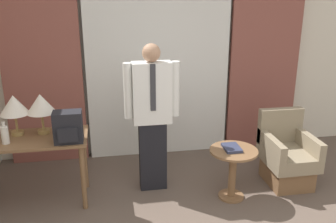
{
  "coord_description": "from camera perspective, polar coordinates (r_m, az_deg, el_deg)",
  "views": [
    {
      "loc": [
        -0.69,
        -1.75,
        2.22
      ],
      "look_at": [
        -0.06,
        1.87,
        0.96
      ],
      "focal_mm": 40.0,
      "sensor_mm": 36.0,
      "label": 1
    }
  ],
  "objects": [
    {
      "name": "wall_back",
      "position": [
        4.95,
        -1.68,
        8.83
      ],
      "size": [
        10.0,
        0.06,
        2.7
      ],
      "color": "silver",
      "rests_on": "ground_plane"
    },
    {
      "name": "person",
      "position": [
        4.02,
        -2.43,
        -0.24
      ],
      "size": [
        0.59,
        0.2,
        1.65
      ],
      "color": "black",
      "rests_on": "ground_plane"
    },
    {
      "name": "book",
      "position": [
        4.0,
        9.69,
        -5.48
      ],
      "size": [
        0.17,
        0.23,
        0.03
      ],
      "color": "#2D334C",
      "rests_on": "side_table"
    },
    {
      "name": "curtain_sheer_center",
      "position": [
        4.83,
        -1.45,
        7.86
      ],
      "size": [
        1.85,
        0.06,
        2.58
      ],
      "color": "white",
      "rests_on": "ground_plane"
    },
    {
      "name": "curtain_drape_right",
      "position": [
        5.24,
        14.51,
        8.14
      ],
      "size": [
        0.96,
        0.06,
        2.58
      ],
      "color": "brown",
      "rests_on": "ground_plane"
    },
    {
      "name": "curtain_drape_left",
      "position": [
        4.84,
        -18.71,
        6.89
      ],
      "size": [
        0.96,
        0.06,
        2.58
      ],
      "color": "brown",
      "rests_on": "ground_plane"
    },
    {
      "name": "table_lamp_left",
      "position": [
        4.07,
        -22.42,
        0.8
      ],
      "size": [
        0.29,
        0.29,
        0.42
      ],
      "color": "#9E7F47",
      "rests_on": "desk"
    },
    {
      "name": "side_table",
      "position": [
        4.08,
        9.85,
        -8.1
      ],
      "size": [
        0.51,
        0.51,
        0.57
      ],
      "color": "brown",
      "rests_on": "ground_plane"
    },
    {
      "name": "table_lamp_right",
      "position": [
        4.02,
        -18.83,
        1.01
      ],
      "size": [
        0.29,
        0.29,
        0.42
      ],
      "color": "#9E7F47",
      "rests_on": "desk"
    },
    {
      "name": "backpack",
      "position": [
        3.77,
        -14.99,
        -2.34
      ],
      "size": [
        0.28,
        0.21,
        0.31
      ],
      "color": "black",
      "rests_on": "desk"
    },
    {
      "name": "bottle_near_edge",
      "position": [
        3.96,
        -23.6,
        -3.24
      ],
      "size": [
        0.07,
        0.07,
        0.22
      ],
      "color": "silver",
      "rests_on": "desk"
    },
    {
      "name": "desk",
      "position": [
        4.09,
        -20.22,
        -5.28
      ],
      "size": [
        1.15,
        0.56,
        0.74
      ],
      "color": "brown",
      "rests_on": "ground_plane"
    },
    {
      "name": "armchair",
      "position": [
        4.57,
        17.61,
        -6.65
      ],
      "size": [
        0.53,
        0.63,
        0.83
      ],
      "color": "brown",
      "rests_on": "ground_plane"
    }
  ]
}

